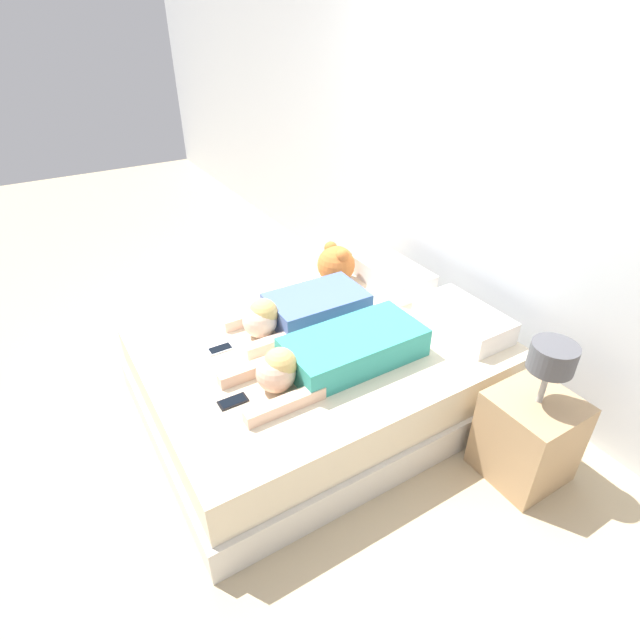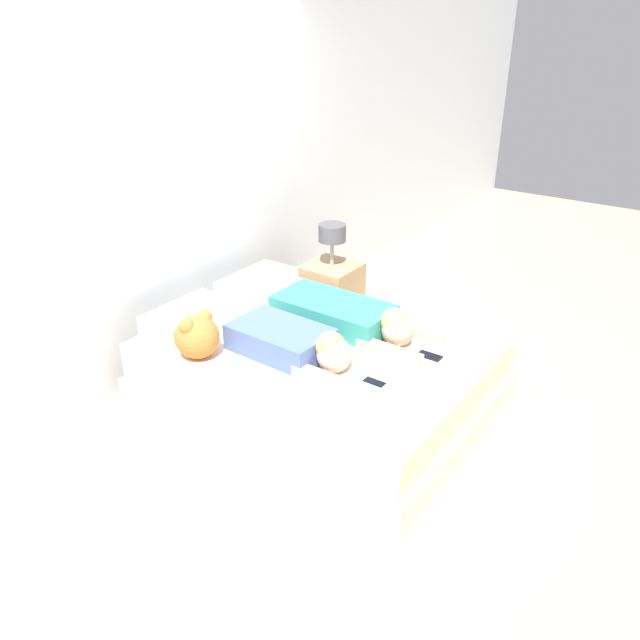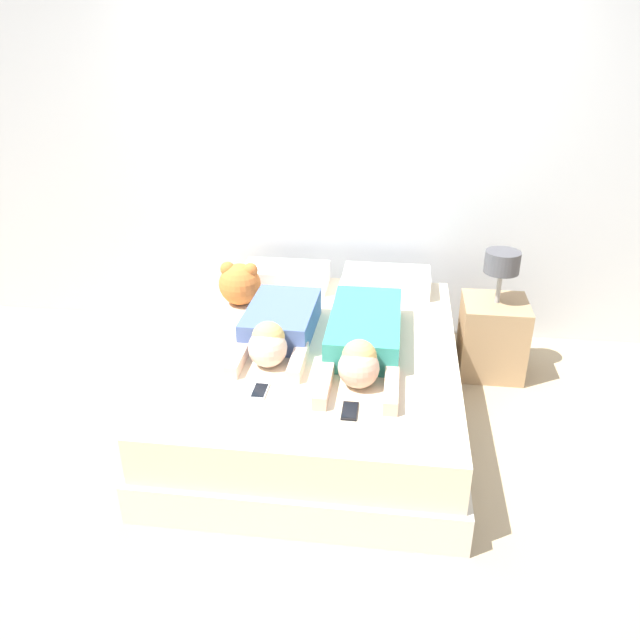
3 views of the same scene
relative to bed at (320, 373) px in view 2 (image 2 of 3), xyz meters
The scene contains 11 objects.
ground_plane 0.22m from the bed, ahead, with size 12.00×12.00×0.00m, color tan.
wall_back 1.60m from the bed, 90.00° to the left, with size 12.00×0.06×2.60m.
bed is the anchor object (origin of this frame).
pillow_head_left 0.93m from the bed, 112.90° to the left, with size 0.57×0.32×0.14m.
pillow_head_right 0.93m from the bed, 67.10° to the left, with size 0.57×0.32×0.14m.
person_left 0.40m from the bed, behind, with size 0.39×0.87×0.24m.
person_right 0.41m from the bed, 13.28° to the right, with size 0.40×1.13×0.24m.
cell_phone_left 0.63m from the bed, 113.13° to the right, with size 0.07×0.15×0.01m.
cell_phone_right 0.73m from the bed, 70.88° to the right, with size 0.07×0.15×0.01m.
plush_toy 0.84m from the bed, 139.96° to the left, with size 0.27×0.27×0.28m.
nightstand 1.22m from the bed, 30.98° to the left, with size 0.41×0.41×0.83m.
Camera 2 is at (-2.81, -2.00, 2.33)m, focal length 35.00 mm.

